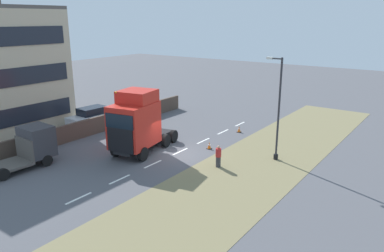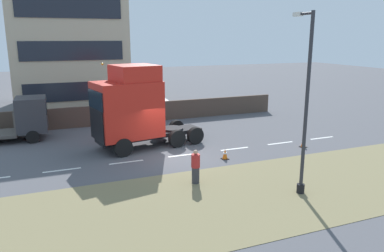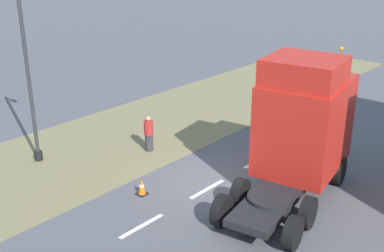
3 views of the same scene
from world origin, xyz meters
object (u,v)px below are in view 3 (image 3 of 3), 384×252
Objects in this scene: lorry_cab at (302,125)px; lamp_post at (30,80)px; traffic_cone_lead at (142,187)px; pedestrian at (149,134)px.

lorry_cab is 0.92× the size of lamp_post.
lamp_post reaches higher than lorry_cab.
lamp_post is 6.06m from traffic_cone_lead.
traffic_cone_lead is at bearing 9.94° from lamp_post.
lamp_post is (-8.93, -5.02, 0.98)m from lorry_cab.
traffic_cone_lead is (2.53, -2.76, -0.47)m from pedestrian.
lorry_cab reaches higher than pedestrian.
lamp_post is 12.69× the size of traffic_cone_lead.
lamp_post reaches higher than traffic_cone_lead.
traffic_cone_lead is (5.12, 0.90, -3.13)m from lamp_post.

